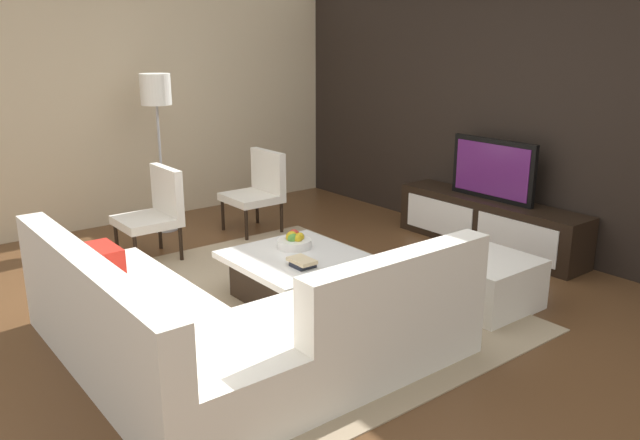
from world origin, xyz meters
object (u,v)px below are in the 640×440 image
at_px(media_console, 489,223).
at_px(floor_lamp, 156,100).
at_px(sectional_couch, 226,327).
at_px(coffee_table, 298,277).
at_px(accent_chair_near, 156,208).
at_px(fruit_bowl, 294,241).
at_px(book_stack, 302,262).
at_px(television, 493,170).
at_px(ottoman, 484,282).
at_px(accent_chair_far, 259,187).

height_order(media_console, floor_lamp, floor_lamp).
distance_m(sectional_couch, floor_lamp, 3.43).
height_order(coffee_table, accent_chair_near, accent_chair_near).
height_order(floor_lamp, fruit_bowl, floor_lamp).
distance_m(coffee_table, fruit_bowl, 0.31).
bearing_deg(sectional_couch, book_stack, 113.27).
bearing_deg(accent_chair_near, television, 46.89).
distance_m(coffee_table, book_stack, 0.32).
bearing_deg(ottoman, floor_lamp, -162.61).
bearing_deg(book_stack, ottoman, 57.33).
height_order(ottoman, book_stack, book_stack).
distance_m(ottoman, fruit_bowl, 1.55).
bearing_deg(ottoman, accent_chair_near, -150.08).
bearing_deg(accent_chair_near, floor_lamp, 141.23).
relative_size(television, ottoman, 1.35).
bearing_deg(book_stack, floor_lamp, 177.52).
relative_size(media_console, coffee_table, 1.97).
bearing_deg(coffee_table, floor_lamp, 179.96).
distance_m(media_console, book_stack, 2.42).
bearing_deg(coffee_table, book_stack, -27.86).
height_order(media_console, fruit_bowl, fruit_bowl).
bearing_deg(book_stack, accent_chair_near, -170.22).
bearing_deg(television, accent_chair_far, -142.44).
distance_m(television, accent_chair_far, 2.45).
bearing_deg(accent_chair_near, sectional_couch, -24.17).
xyz_separation_m(ottoman, accent_chair_far, (-2.82, -0.27, 0.29)).
distance_m(accent_chair_near, accent_chair_far, 1.27).
bearing_deg(fruit_bowl, ottoman, 40.03).
height_order(coffee_table, floor_lamp, floor_lamp).
bearing_deg(media_console, coffee_table, -92.49).
bearing_deg(book_stack, fruit_bowl, 151.56).
xyz_separation_m(sectional_couch, book_stack, (-0.38, 0.89, 0.13)).
height_order(media_console, book_stack, media_console).
height_order(coffee_table, book_stack, book_stack).
bearing_deg(fruit_bowl, media_console, 82.63).
bearing_deg(ottoman, media_console, 126.43).
height_order(accent_chair_near, floor_lamp, floor_lamp).
distance_m(sectional_couch, book_stack, 0.97).
height_order(ottoman, accent_chair_far, accent_chair_far).
xyz_separation_m(media_console, accent_chair_far, (-1.92, -1.48, 0.24)).
relative_size(sectional_couch, ottoman, 3.37).
distance_m(coffee_table, accent_chair_near, 1.75).
bearing_deg(accent_chair_far, coffee_table, -35.34).
relative_size(media_console, accent_chair_near, 2.34).
height_order(television, accent_chair_far, television).
xyz_separation_m(media_console, floor_lamp, (-2.58, -2.29, 1.17)).
xyz_separation_m(coffee_table, accent_chair_near, (-1.67, -0.44, 0.29)).
distance_m(sectional_couch, ottoman, 2.13).
relative_size(coffee_table, fruit_bowl, 3.71).
height_order(sectional_couch, coffee_table, sectional_couch).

